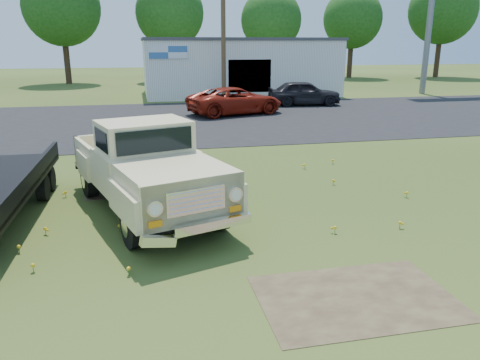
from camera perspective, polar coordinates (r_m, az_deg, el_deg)
ground at (r=9.80m, az=-1.80°, el=-6.39°), size 140.00×140.00×0.00m
asphalt_lot at (r=24.24m, az=-8.35°, el=7.21°), size 90.00×14.00×0.02m
dirt_patch_a at (r=7.67m, az=13.96°, el=-13.79°), size 3.00×2.00×0.01m
dirt_patch_b at (r=12.96m, az=-13.40°, el=-1.09°), size 2.20×1.60×0.01m
commercial_building at (r=36.72m, az=-0.28°, el=13.74°), size 14.20×8.20×4.15m
utility_pole_mid at (r=31.41m, az=-2.05°, el=17.85°), size 1.60×0.30×9.00m
treeline_c at (r=48.91m, az=-20.92°, el=19.06°), size 7.04×7.04×10.47m
treeline_d at (r=49.60m, az=-8.55°, el=19.48°), size 6.72×6.72×10.00m
treeline_e at (r=49.84m, az=3.82°, el=18.87°), size 6.08×6.08×9.04m
treeline_f at (r=55.71m, az=13.56°, el=18.54°), size 6.40×6.40×9.52m
treeline_g at (r=59.43m, az=23.49°, el=18.45°), size 7.36×7.36×10.95m
vintage_pickup_truck at (r=10.88m, az=-11.41°, el=1.58°), size 3.97×6.32×2.14m
red_pickup at (r=25.95m, az=-0.57°, el=9.61°), size 5.75×3.84×1.46m
dark_sedan at (r=30.01m, az=7.81°, el=10.46°), size 4.70×2.32×1.54m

